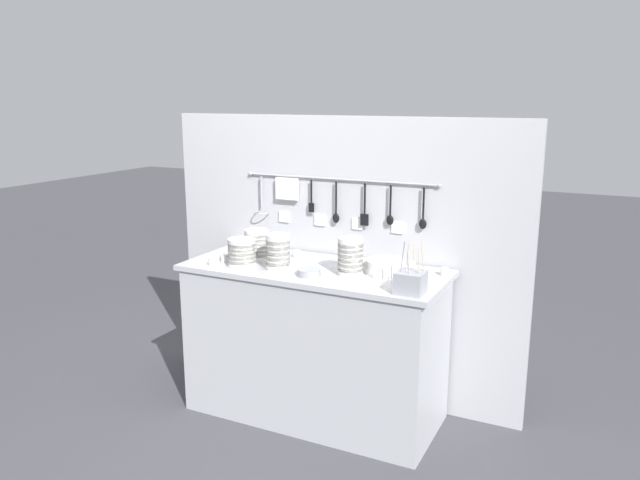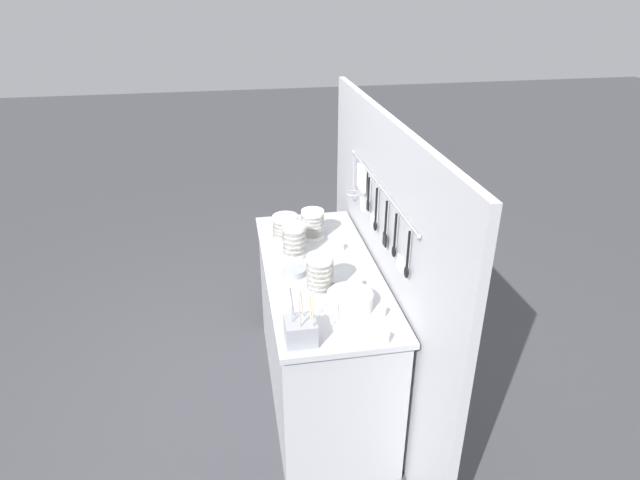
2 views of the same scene
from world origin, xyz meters
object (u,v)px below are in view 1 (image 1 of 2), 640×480
Objects in this scene: cutlery_caddy at (410,282)px; cup_mid_row at (364,262)px; cup_front_left at (445,272)px; cup_back_right at (297,254)px; cup_back_left at (213,262)px; bowl_stack_wide_centre at (278,252)px; steel_mixing_bowl at (309,272)px; bowl_stack_nested_right at (242,252)px; bowl_stack_tall_left at (257,244)px; cup_edge_far at (411,266)px; plate_stack at (386,266)px; cup_centre at (225,258)px; bowl_stack_back_corner at (350,256)px.

cup_mid_row is at bearing 137.69° from cutlery_caddy.
cup_front_left is 0.91m from cup_back_right.
cup_front_left is (1.26, 0.38, 0.00)m from cup_back_left.
cup_back_left is (-0.39, -0.09, -0.08)m from bowl_stack_wide_centre.
steel_mixing_bowl is 0.39m from cup_back_right.
bowl_stack_wide_centre reaches higher than cup_mid_row.
cutlery_caddy reaches higher than cup_front_left.
bowl_stack_wide_centre is at bearing 6.00° from bowl_stack_nested_right.
bowl_stack_tall_left is 1.40× the size of steel_mixing_bowl.
steel_mixing_bowl is 0.60m from cutlery_caddy.
bowl_stack_nested_right is 0.60× the size of cutlery_caddy.
bowl_stack_tall_left is 4.02× the size of cup_back_right.
cup_edge_far is 1.00× the size of cup_back_left.
plate_stack is 1.00m from cup_back_left.
plate_stack is 5.07× the size of cup_centre.
cup_mid_row is at bearing 12.36° from bowl_stack_tall_left.
cup_back_left is at bearing -157.43° from bowl_stack_nested_right.
bowl_stack_nested_right reaches higher than cup_front_left.
cup_centre is 1.00× the size of cup_back_right.
cup_back_left reaches higher than steel_mixing_bowl.
cup_edge_far is (0.46, 0.36, 0.00)m from steel_mixing_bowl.
cup_mid_row is at bearing 35.28° from bowl_stack_wide_centre.
cutlery_caddy is (1.03, -0.22, -0.03)m from bowl_stack_tall_left.
cup_mid_row is at bearing 58.30° from steel_mixing_bowl.
cutlery_caddy is 6.00× the size of cup_edge_far.
cup_centre is 1.00× the size of cup_front_left.
plate_stack is (0.16, 0.12, -0.07)m from bowl_stack_back_corner.
bowl_stack_tall_left is 1.12m from cup_front_left.
cup_back_left is (-0.79, -0.17, -0.08)m from bowl_stack_back_corner.
cup_edge_far is at bearing 43.67° from bowl_stack_back_corner.
cup_centre is at bearing 178.51° from bowl_stack_wide_centre.
cup_front_left is (0.88, 0.29, -0.08)m from bowl_stack_wide_centre.
bowl_stack_wide_centre is 0.90× the size of plate_stack.
bowl_stack_nested_right is 0.77× the size of bowl_stack_back_corner.
bowl_stack_nested_right is 3.57× the size of cup_front_left.
bowl_stack_back_corner is 4.65× the size of cup_back_right.
cup_back_left is 0.10m from cup_centre.
cup_back_left is at bearing -179.45° from cutlery_caddy.
bowl_stack_wide_centre is 0.23m from steel_mixing_bowl.
bowl_stack_tall_left is 0.29m from cup_back_left.
cup_mid_row is (-0.27, -0.05, 0.00)m from cup_edge_far.
cutlery_caddy reaches higher than bowl_stack_wide_centre.
cup_edge_far is 1.14m from cup_back_left.
cup_back_right is at bearing -175.72° from cup_edge_far.
bowl_stack_nested_right is at bearing -170.67° from bowl_stack_back_corner.
cup_centre and cup_back_right have the same top height.
bowl_stack_tall_left is at bearing 158.42° from steel_mixing_bowl.
bowl_stack_back_corner is 0.49m from cup_back_right.
cup_back_right is (-0.03, 0.28, -0.08)m from bowl_stack_wide_centre.
cup_centre is at bearing -167.19° from cup_front_left.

